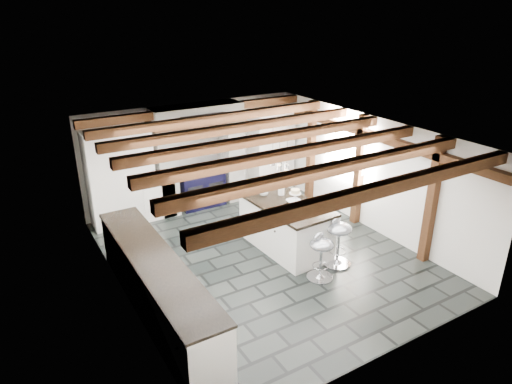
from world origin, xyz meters
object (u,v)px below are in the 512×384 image
kitchen_island (285,225)px  bar_stool_far (321,251)px  bar_stool_near (338,236)px  range_cooker (201,186)px

kitchen_island → bar_stool_far: (-0.09, -1.17, 0.03)m
bar_stool_far → bar_stool_near: bearing=-1.9°
bar_stool_near → bar_stool_far: (-0.53, -0.20, -0.05)m
kitchen_island → range_cooker: bearing=98.6°
kitchen_island → bar_stool_far: 1.17m
bar_stool_far → kitchen_island: bearing=63.2°
range_cooker → bar_stool_far: (0.43, -3.80, 0.04)m
range_cooker → bar_stool_near: range_cooker is taller
range_cooker → bar_stool_far: size_ratio=1.22×
kitchen_island → bar_stool_far: size_ratio=2.34×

